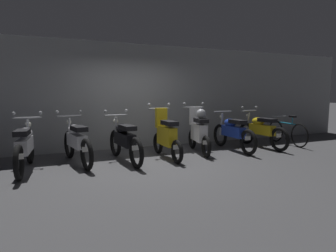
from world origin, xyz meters
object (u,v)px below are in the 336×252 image
at_px(motorbike_slot_1, 25,146).
at_px(motorbike_slot_3, 124,140).
at_px(motorbike_slot_2, 77,141).
at_px(motorbike_slot_5, 199,131).
at_px(motorbike_slot_4, 166,136).
at_px(bicycle, 287,132).
at_px(motorbike_slot_6, 233,132).
at_px(motorbike_slot_7, 261,130).

relative_size(motorbike_slot_1, motorbike_slot_3, 1.00).
relative_size(motorbike_slot_2, motorbike_slot_5, 1.16).
xyz_separation_m(motorbike_slot_4, bicycle, (4.03, 0.24, -0.17)).
distance_m(motorbike_slot_1, motorbike_slot_5, 4.01).
relative_size(motorbike_slot_3, motorbike_slot_4, 1.16).
xyz_separation_m(motorbike_slot_4, motorbike_slot_5, (1.01, 0.24, 0.04)).
relative_size(motorbike_slot_3, bicycle, 1.13).
relative_size(motorbike_slot_3, motorbike_slot_6, 1.00).
relative_size(motorbike_slot_7, bicycle, 1.13).
bearing_deg(motorbike_slot_6, motorbike_slot_7, 2.28).
bearing_deg(motorbike_slot_1, motorbike_slot_4, -0.89).
bearing_deg(motorbike_slot_1, motorbike_slot_2, 11.77).
bearing_deg(motorbike_slot_7, motorbike_slot_3, -177.69).
distance_m(motorbike_slot_2, motorbike_slot_5, 3.01).
distance_m(motorbike_slot_4, motorbike_slot_6, 2.01).
height_order(motorbike_slot_2, motorbike_slot_7, same).
distance_m(motorbike_slot_1, bicycle, 7.03).
distance_m(motorbike_slot_1, motorbike_slot_7, 6.00).
bearing_deg(motorbike_slot_6, motorbike_slot_1, -178.87).
bearing_deg(bicycle, motorbike_slot_7, -177.00).
distance_m(motorbike_slot_1, motorbike_slot_4, 3.00).
bearing_deg(motorbike_slot_1, motorbike_slot_5, 2.71).
height_order(motorbike_slot_2, motorbike_slot_6, motorbike_slot_2).
distance_m(motorbike_slot_7, bicycle, 1.04).
height_order(motorbike_slot_1, motorbike_slot_7, same).
bearing_deg(bicycle, motorbike_slot_1, -178.43).
bearing_deg(motorbike_slot_3, bicycle, 2.45).
distance_m(motorbike_slot_3, motorbike_slot_5, 2.02).
bearing_deg(motorbike_slot_1, motorbike_slot_3, -0.67).
bearing_deg(motorbike_slot_7, motorbike_slot_5, 178.52).
bearing_deg(motorbike_slot_5, motorbike_slot_4, -166.77).
bearing_deg(motorbike_slot_6, motorbike_slot_4, -175.86).
relative_size(motorbike_slot_2, bicycle, 1.12).
relative_size(motorbike_slot_4, bicycle, 0.98).
bearing_deg(motorbike_slot_6, motorbike_slot_2, 178.45).
bearing_deg(bicycle, motorbike_slot_3, -177.55).
bearing_deg(motorbike_slot_3, motorbike_slot_2, 167.06).
height_order(motorbike_slot_4, motorbike_slot_5, same).
xyz_separation_m(motorbike_slot_2, bicycle, (6.03, -0.01, -0.13)).
distance_m(motorbike_slot_3, motorbike_slot_6, 3.01).
bearing_deg(motorbike_slot_7, motorbike_slot_1, -178.68).
distance_m(motorbike_slot_1, motorbike_slot_3, 2.00).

